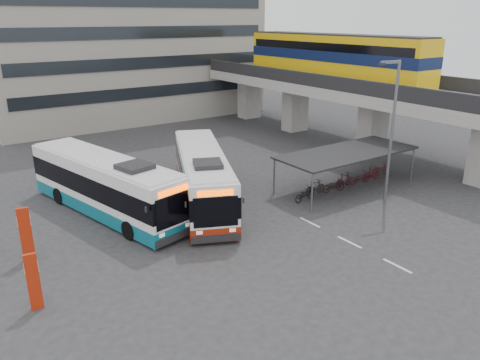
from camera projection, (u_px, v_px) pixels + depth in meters
ground at (276, 233)px, 25.29m from camera, size 120.00×120.00×0.00m
viaduct at (336, 74)px, 42.22m from camera, size 8.00×32.00×9.68m
bike_shelter at (346, 168)px, 31.74m from camera, size 10.00×4.00×2.54m
office_block at (118, 4)px, 52.31m from camera, size 30.00×15.00×25.00m
road_markings at (349, 242)px, 24.30m from camera, size 0.15×7.60×0.01m
bus_main at (203, 177)px, 29.01m from camera, size 7.37×12.14×3.59m
bus_teal at (106, 186)px, 27.46m from camera, size 5.41×12.71×3.68m
pedestrian at (214, 225)px, 24.20m from camera, size 0.75×0.78×1.80m
lamp_post at (391, 124)px, 28.19m from camera, size 1.52×0.49×8.74m
sign_totem_south at (33, 281)px, 18.37m from camera, size 0.53×0.22×2.45m
sign_totem_mid at (26, 234)px, 22.06m from camera, size 0.59×0.28×2.72m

